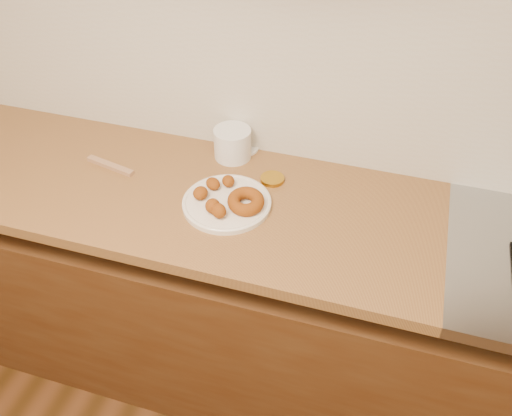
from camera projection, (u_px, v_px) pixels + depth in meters
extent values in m
cube|color=#C4B696|center=(310.00, 26.00, 1.58)|extent=(4.00, 0.02, 2.70)
cube|color=#4B2F17|center=(274.00, 315.00, 1.98)|extent=(3.60, 0.60, 0.77)
cube|color=olive|center=(90.00, 176.00, 1.81)|extent=(2.30, 0.62, 0.04)
cube|color=beige|center=(306.00, 75.00, 1.67)|extent=(3.60, 0.02, 0.60)
cylinder|color=silver|center=(227.00, 203.00, 1.66)|extent=(0.27, 0.27, 0.02)
torus|color=#7D4308|center=(246.00, 201.00, 1.62)|extent=(0.16, 0.16, 0.05)
ellipsoid|color=#7D4308|center=(213.00, 184.00, 1.69)|extent=(0.07, 0.07, 0.03)
ellipsoid|color=#7D4308|center=(200.00, 193.00, 1.65)|extent=(0.05, 0.05, 0.04)
ellipsoid|color=#7D4308|center=(213.00, 206.00, 1.60)|extent=(0.05, 0.05, 0.04)
ellipsoid|color=#7D4308|center=(219.00, 211.00, 1.59)|extent=(0.07, 0.07, 0.04)
ellipsoid|color=#7D4308|center=(228.00, 181.00, 1.70)|extent=(0.06, 0.06, 0.04)
cylinder|color=silver|center=(233.00, 143.00, 1.83)|extent=(0.16, 0.16, 0.10)
cylinder|color=white|center=(241.00, 147.00, 1.90)|extent=(0.15, 0.15, 0.01)
cylinder|color=#A3761B|center=(272.00, 179.00, 1.75)|extent=(0.08, 0.08, 0.01)
cube|color=#9C714E|center=(110.00, 166.00, 1.81)|extent=(0.19, 0.06, 0.01)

